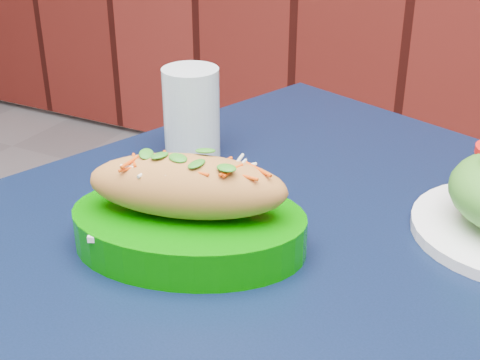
% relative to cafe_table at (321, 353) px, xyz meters
% --- Properties ---
extents(cafe_table, '(1.02, 1.02, 0.75)m').
position_rel_cafe_table_xyz_m(cafe_table, '(0.00, 0.00, 0.00)').
color(cafe_table, black).
rests_on(cafe_table, ground).
extents(banh_mi_basket, '(0.27, 0.21, 0.11)m').
position_rel_cafe_table_xyz_m(banh_mi_basket, '(-0.14, -0.01, 0.13)').
color(banh_mi_basket, '#037200').
rests_on(banh_mi_basket, cafe_table).
extents(water_glass, '(0.07, 0.07, 0.11)m').
position_rel_cafe_table_xyz_m(water_glass, '(-0.25, 0.18, 0.14)').
color(water_glass, silver).
rests_on(water_glass, cafe_table).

